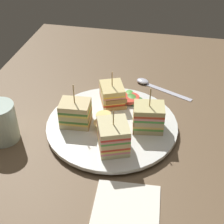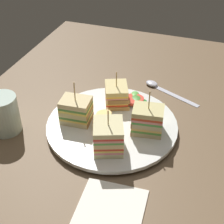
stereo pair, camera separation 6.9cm
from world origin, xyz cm
name	(u,v)px [view 2 (the right image)]	position (x,y,z in cm)	size (l,w,h in cm)	color
ground_plane	(112,132)	(0.00, 0.00, -0.90)	(103.04, 70.97, 1.80)	brown
plate	(112,125)	(0.00, 0.00, 0.90)	(27.94, 27.94, 1.48)	white
sandwich_wedge_0	(147,120)	(0.11, 7.60, 4.34)	(5.54, 6.80, 9.85)	#D1C089
sandwich_wedge_1	(116,95)	(-7.44, -1.54, 3.77)	(7.58, 6.88, 8.13)	beige
sandwich_wedge_2	(76,110)	(1.58, -7.43, 4.19)	(5.24, 6.55, 9.71)	beige
sandwich_wedge_3	(108,136)	(7.38, 1.81, 4.42)	(7.74, 7.38, 9.11)	beige
chip_pile	(105,124)	(1.70, -0.91, 2.43)	(6.60, 5.60, 2.49)	tan
salad_garnish	(137,101)	(-8.94, 3.04, 2.13)	(6.65, 7.15, 1.34)	#428332
spoon	(160,88)	(-18.78, 6.26, 0.38)	(7.97, 14.89, 1.00)	silver
napkin	(110,211)	(20.29, 6.63, 0.25)	(11.77, 11.04, 0.50)	white
drinking_glass	(4,116)	(7.64, -21.22, 3.56)	(6.42, 6.42, 8.31)	silver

